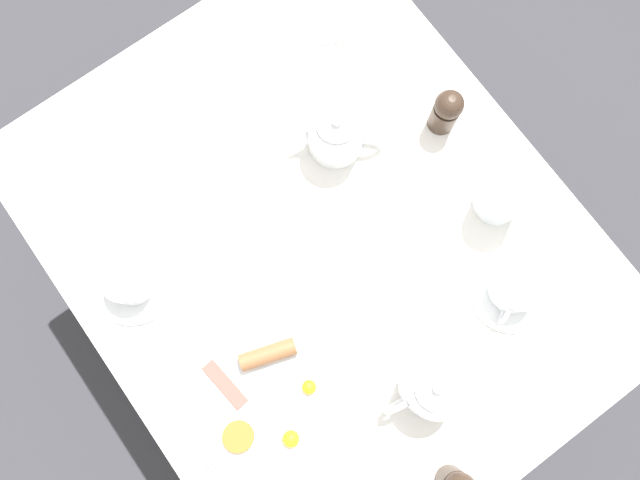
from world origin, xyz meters
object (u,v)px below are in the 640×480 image
(breakfast_plate, at_px, (268,398))
(teacup_with_saucer_left, at_px, (129,281))
(knife_by_plate, at_px, (364,269))
(water_glass_tall, at_px, (505,195))
(teapot_near, at_px, (337,134))
(teapot_far, at_px, (433,386))
(napkin_folded, at_px, (321,24))
(pepper_grinder, at_px, (446,111))
(teacup_with_saucer_right, at_px, (514,289))
(fork_by_plate, at_px, (222,180))

(breakfast_plate, bearing_deg, teacup_with_saucer_left, 104.76)
(teacup_with_saucer_left, relative_size, knife_by_plate, 0.74)
(water_glass_tall, relative_size, knife_by_plate, 0.63)
(teacup_with_saucer_left, height_order, knife_by_plate, teacup_with_saucer_left)
(teapot_near, relative_size, knife_by_plate, 0.79)
(teapot_far, distance_m, napkin_folded, 0.71)
(teapot_far, distance_m, pepper_grinder, 0.48)
(water_glass_tall, bearing_deg, teacup_with_saucer_right, -119.79)
(teacup_with_saucer_right, bearing_deg, breakfast_plate, 167.30)
(teapot_near, bearing_deg, pepper_grinder, -169.68)
(pepper_grinder, height_order, knife_by_plate, pepper_grinder)
(breakfast_plate, bearing_deg, teapot_far, -31.80)
(breakfast_plate, relative_size, napkin_folded, 1.76)
(napkin_folded, distance_m, knife_by_plate, 0.48)
(breakfast_plate, distance_m, teacup_with_saucer_left, 0.31)
(teacup_with_saucer_left, xyz_separation_m, knife_by_plate, (0.35, -0.22, -0.03))
(teapot_far, height_order, teacup_with_saucer_right, teapot_far)
(teapot_near, xyz_separation_m, teapot_far, (-0.13, -0.45, 0.00))
(teacup_with_saucer_left, height_order, water_glass_tall, water_glass_tall)
(napkin_folded, distance_m, fork_by_plate, 0.36)
(pepper_grinder, bearing_deg, teapot_far, -130.73)
(teapot_near, bearing_deg, teacup_with_saucer_left, 34.16)
(teapot_near, bearing_deg, teapot_far, 107.92)
(teapot_far, height_order, napkin_folded, teapot_far)
(teapot_far, height_order, teacup_with_saucer_left, teapot_far)
(teacup_with_saucer_left, distance_m, pepper_grinder, 0.64)
(pepper_grinder, distance_m, napkin_folded, 0.30)
(breakfast_plate, xyz_separation_m, teapot_near, (0.37, 0.30, 0.04))
(teapot_near, height_order, pepper_grinder, teapot_near)
(breakfast_plate, distance_m, teapot_near, 0.48)
(water_glass_tall, height_order, knife_by_plate, water_glass_tall)
(fork_by_plate, bearing_deg, knife_by_plate, -68.76)
(water_glass_tall, bearing_deg, knife_by_plate, 170.41)
(pepper_grinder, bearing_deg, teapot_near, 155.98)
(teacup_with_saucer_right, bearing_deg, teapot_near, 102.06)
(teacup_with_saucer_right, height_order, fork_by_plate, teacup_with_saucer_right)
(napkin_folded, bearing_deg, teapot_near, -119.47)
(water_glass_tall, distance_m, knife_by_plate, 0.28)
(water_glass_tall, xyz_separation_m, fork_by_plate, (-0.38, 0.33, -0.06))
(teacup_with_saucer_right, bearing_deg, knife_by_plate, 135.26)
(teapot_far, distance_m, teacup_with_saucer_right, 0.22)
(breakfast_plate, relative_size, pepper_grinder, 2.66)
(teapot_far, bearing_deg, teapot_near, 81.59)
(knife_by_plate, bearing_deg, napkin_folded, 63.05)
(napkin_folded, relative_size, knife_by_plate, 0.81)
(teacup_with_saucer_left, relative_size, fork_by_plate, 0.89)
(breakfast_plate, height_order, water_glass_tall, water_glass_tall)
(breakfast_plate, height_order, teacup_with_saucer_left, teacup_with_saucer_left)
(napkin_folded, bearing_deg, teapot_far, -110.89)
(teapot_far, bearing_deg, breakfast_plate, 156.21)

